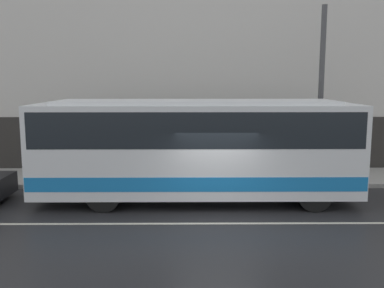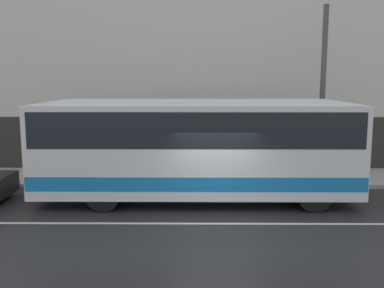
# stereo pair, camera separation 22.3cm
# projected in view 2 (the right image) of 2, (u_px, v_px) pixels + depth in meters

# --- Properties ---
(ground_plane) EXTENTS (60.00, 60.00, 0.00)m
(ground_plane) POSITION_uv_depth(u_px,v_px,m) (217.00, 224.00, 12.23)
(ground_plane) COLOR #262628
(sidewalk) EXTENTS (60.00, 3.12, 0.16)m
(sidewalk) POSITION_uv_depth(u_px,v_px,m) (211.00, 177.00, 17.71)
(sidewalk) COLOR #A09E99
(sidewalk) RESTS_ON ground_plane
(building_facade) EXTENTS (60.00, 0.35, 9.82)m
(building_facade) POSITION_uv_depth(u_px,v_px,m) (210.00, 65.00, 18.71)
(building_facade) COLOR silver
(building_facade) RESTS_ON ground_plane
(lane_stripe) EXTENTS (54.00, 0.14, 0.01)m
(lane_stripe) POSITION_uv_depth(u_px,v_px,m) (217.00, 224.00, 12.23)
(lane_stripe) COLOR beige
(lane_stripe) RESTS_ON ground_plane
(transit_bus) EXTENTS (10.61, 2.52, 3.42)m
(transit_bus) POSITION_uv_depth(u_px,v_px,m) (196.00, 145.00, 14.17)
(transit_bus) COLOR white
(transit_bus) RESTS_ON ground_plane
(utility_pole_near) EXTENTS (0.21, 0.21, 6.73)m
(utility_pole_near) POSITION_uv_depth(u_px,v_px,m) (322.00, 94.00, 16.52)
(utility_pole_near) COLOR #4C4C4F
(utility_pole_near) RESTS_ON sidewalk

